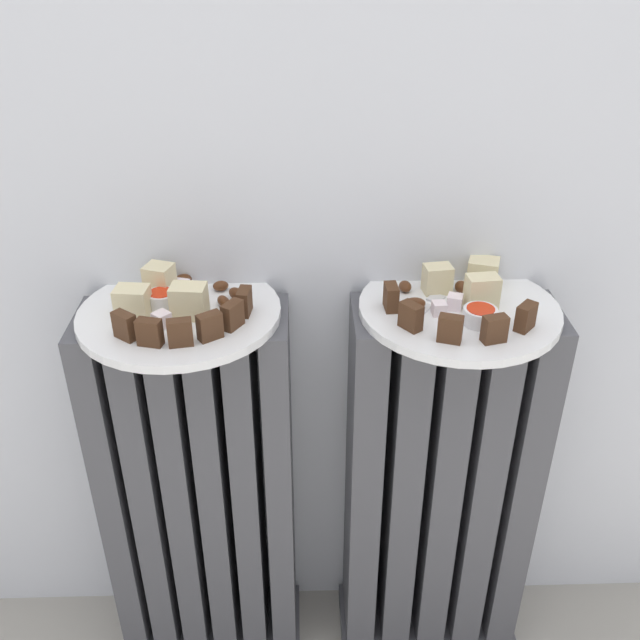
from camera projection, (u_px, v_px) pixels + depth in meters
radiator_left at (201, 497)px, 1.14m from camera, size 0.31×0.13×0.66m
radiator_right at (438, 492)px, 1.14m from camera, size 0.31×0.13×0.66m
plate_left at (180, 313)px, 0.96m from camera, size 0.28×0.28×0.01m
plate_right at (459, 309)px, 0.97m from camera, size 0.28×0.28×0.01m
dark_cake_slice_left_0 at (125, 326)px, 0.89m from camera, size 0.03×0.03×0.04m
dark_cake_slice_left_1 at (149, 332)px, 0.87m from camera, size 0.03×0.02×0.04m
dark_cake_slice_left_2 at (180, 333)px, 0.87m from camera, size 0.03×0.02×0.04m
dark_cake_slice_left_3 at (210, 326)px, 0.89m from camera, size 0.03×0.03×0.04m
dark_cake_slice_left_4 at (233, 315)px, 0.91m from camera, size 0.03×0.03×0.04m
dark_cake_slice_left_5 at (244, 302)px, 0.94m from camera, size 0.02×0.03×0.04m
marble_cake_slice_left_0 at (133, 302)px, 0.94m from camera, size 0.05×0.04×0.04m
marble_cake_slice_left_1 at (160, 281)px, 0.98m from camera, size 0.05×0.04×0.05m
marble_cake_slice_left_2 at (189, 301)px, 0.93m from camera, size 0.05×0.04×0.05m
turkish_delight_left_0 at (162, 319)px, 0.92m from camera, size 0.03×0.03×0.02m
turkish_delight_left_1 at (182, 287)px, 0.99m from camera, size 0.02×0.02×0.02m
turkish_delight_left_2 at (190, 292)px, 0.98m from camera, size 0.02×0.02×0.02m
medjool_date_left_0 at (223, 301)px, 0.96m from camera, size 0.03×0.03×0.01m
medjool_date_left_1 at (183, 280)px, 1.01m from camera, size 0.03×0.03×0.02m
medjool_date_left_2 at (236, 294)px, 0.98m from camera, size 0.03×0.03×0.02m
medjool_date_left_3 at (221, 286)px, 1.00m from camera, size 0.03×0.02×0.01m
jam_bowl_left at (162, 299)px, 0.96m from camera, size 0.04×0.04×0.02m
dark_cake_slice_right_0 at (391, 297)px, 0.95m from camera, size 0.02×0.03×0.04m
dark_cake_slice_right_1 at (411, 316)px, 0.91m from camera, size 0.03×0.03×0.04m
dark_cake_slice_right_2 at (450, 329)px, 0.88m from camera, size 0.03×0.03×0.04m
dark_cake_slice_right_3 at (495, 329)px, 0.88m from camera, size 0.03×0.02×0.04m
dark_cake_slice_right_4 at (526, 317)px, 0.91m from camera, size 0.03×0.03×0.04m
marble_cake_slice_right_0 at (482, 292)px, 0.95m from camera, size 0.05×0.03×0.05m
marble_cake_slice_right_1 at (483, 272)px, 1.01m from camera, size 0.05×0.05×0.04m
marble_cake_slice_right_2 at (437, 279)px, 0.99m from camera, size 0.04×0.03×0.04m
turkish_delight_right_0 at (455, 302)px, 0.96m from camera, size 0.03×0.03×0.02m
turkish_delight_right_1 at (439, 309)px, 0.94m from camera, size 0.02×0.02×0.02m
medjool_date_right_0 at (462, 287)px, 1.00m from camera, size 0.02×0.03×0.02m
medjool_date_right_1 at (415, 304)px, 0.96m from camera, size 0.03×0.02×0.02m
medjool_date_right_2 at (405, 286)px, 1.00m from camera, size 0.02×0.02×0.01m
jam_bowl_right at (480, 315)px, 0.92m from camera, size 0.04×0.04×0.02m
fork at (426, 308)px, 0.96m from camera, size 0.07×0.10×0.00m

